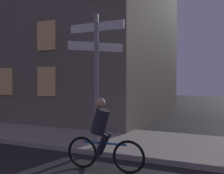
# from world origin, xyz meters

# --- Properties ---
(sidewalk_kerb) EXTENTS (40.00, 3.36, 0.14)m
(sidewalk_kerb) POSITION_xyz_m (0.00, 7.59, 0.07)
(sidewalk_kerb) COLOR gray
(sidewalk_kerb) RESTS_ON ground_plane
(signpost) EXTENTS (1.66, 1.15, 3.71)m
(signpost) POSITION_xyz_m (0.71, 6.25, 2.37)
(signpost) COLOR gray
(signpost) RESTS_ON sidewalk_kerb
(cyclist) EXTENTS (1.82, 0.36, 1.61)m
(cyclist) POSITION_xyz_m (1.53, 4.99, 0.75)
(cyclist) COLOR black
(cyclist) RESTS_ON ground_plane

